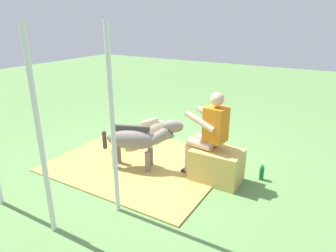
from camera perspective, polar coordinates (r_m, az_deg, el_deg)
ground_plane at (r=5.36m, az=-1.70°, el=-6.46°), size 24.00×24.00×0.00m
hay_patch at (r=5.27m, az=-5.22°, el=-6.88°), size 2.78×2.34×0.02m
hay_bale at (r=4.69m, az=9.19°, el=-7.35°), size 0.75×0.51×0.51m
person_seated at (r=4.55m, az=7.69°, el=-0.97°), size 0.69×0.47×1.39m
pony_standing at (r=4.89m, az=-5.88°, el=-2.51°), size 1.29×0.67×0.88m
pony_lying at (r=6.18m, az=-3.69°, el=-0.89°), size 0.61×1.36×0.42m
soda_bottle at (r=4.92m, az=17.37°, el=-8.33°), size 0.07×0.07×0.27m
tent_pole_left at (r=3.61m, az=-10.48°, el=0.19°), size 0.06×0.06×2.37m
tent_pole_mid at (r=3.46m, az=-23.16°, el=-2.05°), size 0.06×0.06×2.37m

